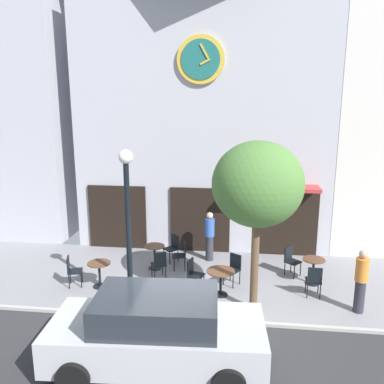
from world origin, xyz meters
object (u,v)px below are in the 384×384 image
at_px(cafe_table_center, 99,270).
at_px(cafe_chair_mid_row, 159,263).
at_px(cafe_chair_under_awning, 234,267).
at_px(cafe_table_leftmost, 313,267).
at_px(street_tree, 258,185).
at_px(cafe_chair_corner, 173,246).
at_px(cafe_table_center_left, 221,277).
at_px(pedestrian_orange, 361,280).
at_px(cafe_chair_by_entrance, 314,279).
at_px(parked_car_silver, 157,331).
at_px(street_lamp, 128,229).
at_px(pedestrian_blue, 210,236).
at_px(cafe_chair_facing_wall, 193,272).
at_px(cafe_table_near_curb, 155,253).
at_px(cafe_chair_facing_street, 291,259).
at_px(cafe_chair_outer, 72,269).

height_order(cafe_table_center, cafe_chair_mid_row, cafe_chair_mid_row).
bearing_deg(cafe_chair_under_awning, cafe_table_leftmost, 6.86).
bearing_deg(cafe_chair_mid_row, cafe_chair_under_awning, -0.36).
distance_m(street_tree, cafe_chair_corner, 4.75).
bearing_deg(cafe_table_center_left, pedestrian_orange, -7.64).
relative_size(cafe_chair_by_entrance, cafe_chair_corner, 1.00).
xyz_separation_m(street_tree, pedestrian_orange, (2.66, 0.20, -2.42)).
bearing_deg(cafe_chair_mid_row, parked_car_silver, -79.14).
bearing_deg(cafe_chair_mid_row, street_lamp, -106.70).
height_order(street_tree, cafe_table_leftmost, street_tree).
height_order(street_lamp, pedestrian_blue, street_lamp).
relative_size(cafe_chair_corner, pedestrian_orange, 0.54).
xyz_separation_m(cafe_chair_under_awning, pedestrian_blue, (-0.84, 1.70, 0.33)).
relative_size(cafe_chair_by_entrance, cafe_chair_mid_row, 1.00).
distance_m(cafe_table_center, cafe_table_leftmost, 6.21).
distance_m(cafe_chair_mid_row, pedestrian_orange, 5.56).
bearing_deg(pedestrian_blue, cafe_chair_facing_wall, -97.25).
height_order(cafe_table_near_curb, cafe_chair_by_entrance, cafe_chair_by_entrance).
bearing_deg(pedestrian_blue, cafe_chair_corner, -168.73).
bearing_deg(cafe_table_near_curb, parked_car_silver, -77.26).
xyz_separation_m(cafe_chair_under_awning, pedestrian_orange, (3.21, -1.22, 0.33)).
height_order(street_tree, cafe_chair_mid_row, street_tree).
bearing_deg(cafe_chair_facing_wall, pedestrian_blue, 82.75).
bearing_deg(cafe_chair_corner, cafe_chair_under_awning, -35.60).
distance_m(cafe_chair_facing_street, pedestrian_orange, 2.55).
bearing_deg(street_tree, cafe_chair_under_awning, 110.79).
xyz_separation_m(street_tree, cafe_chair_under_awning, (-0.54, 1.43, -2.75)).
relative_size(cafe_chair_corner, cafe_chair_facing_street, 1.00).
xyz_separation_m(cafe_table_center_left, pedestrian_blue, (-0.50, 2.45, 0.33)).
bearing_deg(cafe_chair_corner, street_lamp, -101.87).
distance_m(cafe_chair_facing_wall, pedestrian_blue, 2.25).
height_order(cafe_table_center_left, cafe_chair_outer, cafe_chair_outer).
height_order(cafe_chair_facing_wall, cafe_chair_under_awning, same).
xyz_separation_m(street_tree, cafe_chair_corner, (-2.58, 2.89, -2.75)).
distance_m(street_lamp, parked_car_silver, 2.99).
relative_size(cafe_chair_facing_wall, cafe_chair_facing_street, 1.00).
xyz_separation_m(street_lamp, cafe_chair_facing_street, (4.40, 2.35, -1.56)).
bearing_deg(pedestrian_orange, cafe_table_center, 175.42).
xyz_separation_m(cafe_table_near_curb, cafe_chair_facing_street, (4.25, 0.03, 0.01)).
xyz_separation_m(street_lamp, cafe_chair_corner, (0.63, 2.98, -1.56)).
bearing_deg(street_lamp, cafe_table_leftmost, 19.86).
xyz_separation_m(cafe_table_center, cafe_chair_facing_street, (5.56, 1.49, 0.02)).
xyz_separation_m(cafe_table_center_left, cafe_chair_facing_street, (2.07, 1.58, -0.01)).
relative_size(cafe_chair_by_entrance, cafe_chair_under_awning, 1.00).
height_order(cafe_chair_by_entrance, cafe_chair_facing_street, same).
height_order(cafe_chair_facing_wall, pedestrian_orange, pedestrian_orange).
height_order(street_lamp, cafe_chair_by_entrance, street_lamp).
bearing_deg(cafe_table_near_curb, cafe_table_center, -131.83).
xyz_separation_m(cafe_chair_facing_street, cafe_chair_outer, (-6.36, -1.53, 0.00)).
height_order(cafe_chair_mid_row, pedestrian_orange, pedestrian_orange).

